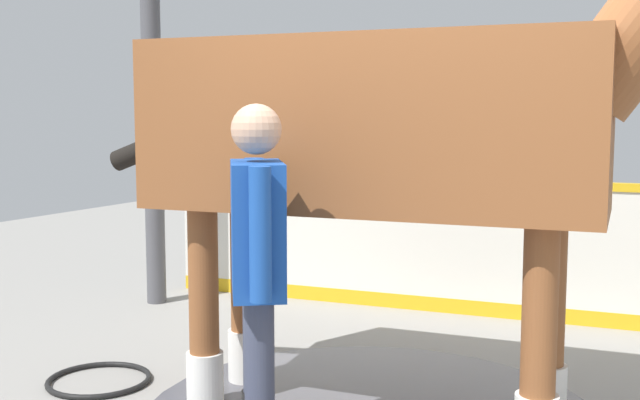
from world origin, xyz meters
TOP-DOWN VIEW (x-y plane):
  - barrier_wall at (2.38, 0.49)m, footprint 0.55×4.97m
  - roof_post_far at (1.58, 2.86)m, footprint 0.16×0.16m
  - horse at (0.14, 0.14)m, footprint 1.07×3.69m
  - handler at (-0.69, 0.47)m, footprint 0.56×0.45m
  - hose_coil at (-0.15, 1.90)m, footprint 0.61×0.61m

SIDE VIEW (x-z plane):
  - hose_coil at x=-0.15m, z-range 0.00..0.03m
  - barrier_wall at x=2.38m, z-range -0.04..1.04m
  - handler at x=-0.69m, z-range 0.12..1.75m
  - roof_post_far at x=1.58m, z-range 0.00..2.83m
  - horse at x=0.14m, z-range 0.16..2.84m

